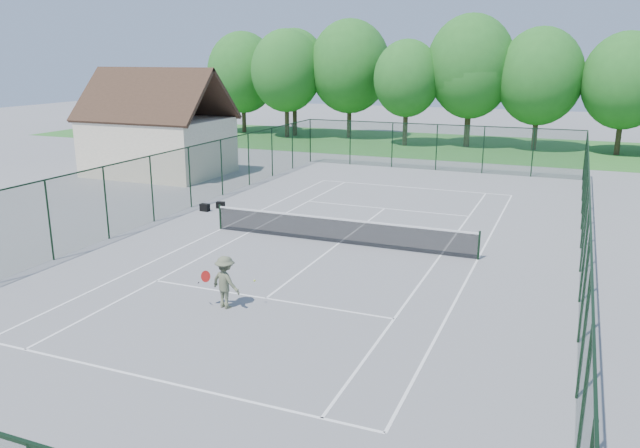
{
  "coord_description": "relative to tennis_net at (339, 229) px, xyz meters",
  "views": [
    {
      "loc": [
        8.44,
        -22.47,
        7.27
      ],
      "look_at": [
        0.0,
        -2.0,
        1.3
      ],
      "focal_mm": 35.0,
      "sensor_mm": 36.0,
      "label": 1
    }
  ],
  "objects": [
    {
      "name": "ground",
      "position": [
        0.0,
        0.0,
        -0.58
      ],
      "size": [
        140.0,
        140.0,
        0.0
      ],
      "primitive_type": "plane",
      "color": "gray",
      "rests_on": "ground"
    },
    {
      "name": "grass_far",
      "position": [
        0.0,
        30.0,
        -0.57
      ],
      "size": [
        80.0,
        16.0,
        0.01
      ],
      "primitive_type": "cube",
      "color": "#347A2E",
      "rests_on": "ground"
    },
    {
      "name": "court_lines",
      "position": [
        0.0,
        0.0,
        -0.57
      ],
      "size": [
        11.05,
        23.85,
        0.01
      ],
      "color": "white",
      "rests_on": "ground"
    },
    {
      "name": "tennis_net",
      "position": [
        0.0,
        0.0,
        0.0
      ],
      "size": [
        11.08,
        0.08,
        1.1
      ],
      "color": "black",
      "rests_on": "ground"
    },
    {
      "name": "fence_enclosure",
      "position": [
        0.0,
        0.0,
        0.98
      ],
      "size": [
        18.05,
        36.05,
        3.02
      ],
      "color": "#1C3E27",
      "rests_on": "ground"
    },
    {
      "name": "utility_building",
      "position": [
        -16.0,
        10.0,
        2.54
      ],
      "size": [
        8.6,
        6.27,
        6.63
      ],
      "color": "#F4E5C3",
      "rests_on": "ground"
    },
    {
      "name": "tree_line_far",
      "position": [
        0.0,
        30.0,
        5.42
      ],
      "size": [
        39.4,
        6.4,
        9.7
      ],
      "color": "#433421",
      "rests_on": "ground"
    },
    {
      "name": "sports_bag_a",
      "position": [
        -7.93,
        2.55,
        -0.4
      ],
      "size": [
        0.47,
        0.31,
        0.36
      ],
      "primitive_type": "cube",
      "rotation": [
        0.0,
        0.0,
        -0.09
      ],
      "color": "black",
      "rests_on": "ground"
    },
    {
      "name": "sports_bag_b",
      "position": [
        -7.54,
        3.37,
        -0.42
      ],
      "size": [
        0.47,
        0.36,
        0.32
      ],
      "primitive_type": "cube",
      "rotation": [
        0.0,
        0.0,
        0.29
      ],
      "color": "black",
      "rests_on": "ground"
    },
    {
      "name": "tennis_player",
      "position": [
        -0.78,
        -7.47,
        0.23
      ],
      "size": [
        1.67,
        0.93,
        1.6
      ],
      "color": "#5D6448",
      "rests_on": "ground"
    }
  ]
}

